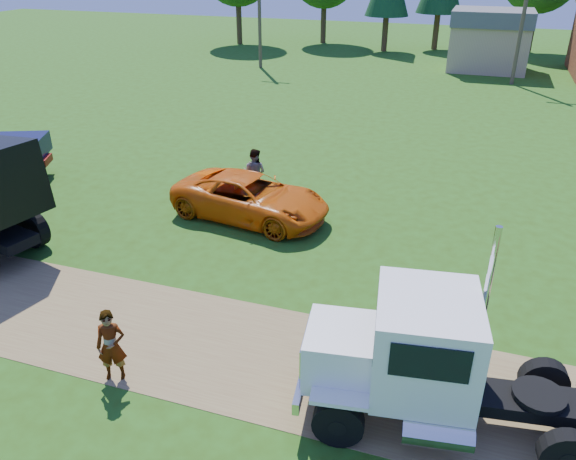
% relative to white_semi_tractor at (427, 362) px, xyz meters
% --- Properties ---
extents(ground, '(140.00, 140.00, 0.00)m').
position_rel_white_semi_tractor_xyz_m(ground, '(-3.58, 0.77, -1.51)').
color(ground, '#27470F').
rests_on(ground, ground).
extents(dirt_track, '(120.00, 4.20, 0.01)m').
position_rel_white_semi_tractor_xyz_m(dirt_track, '(-3.58, 0.77, -1.50)').
color(dirt_track, brown).
rests_on(dirt_track, ground).
extents(white_semi_tractor, '(7.48, 3.36, 4.42)m').
position_rel_white_semi_tractor_xyz_m(white_semi_tractor, '(0.00, 0.00, 0.00)').
color(white_semi_tractor, black).
rests_on(white_semi_tractor, ground).
extents(orange_pickup, '(6.23, 3.56, 1.64)m').
position_rel_white_semi_tractor_xyz_m(orange_pickup, '(-7.22, 8.15, -0.69)').
color(orange_pickup, '#D75A0A').
rests_on(orange_pickup, ground).
extents(spectator_a, '(0.79, 0.67, 1.84)m').
position_rel_white_semi_tractor_xyz_m(spectator_a, '(-6.93, -1.02, -0.59)').
color(spectator_a, '#999999').
rests_on(spectator_a, ground).
extents(spectator_b, '(1.02, 0.82, 2.01)m').
position_rel_white_semi_tractor_xyz_m(spectator_b, '(-7.83, 10.08, -0.51)').
color(spectator_b, '#999999').
rests_on(spectator_b, ground).
extents(tan_shed, '(6.20, 5.40, 4.70)m').
position_rel_white_semi_tractor_xyz_m(tan_shed, '(0.42, 40.77, 0.91)').
color(tan_shed, tan).
rests_on(tan_shed, ground).
extents(utility_poles, '(42.20, 0.28, 9.00)m').
position_rel_white_semi_tractor_xyz_m(utility_poles, '(2.42, 35.77, 3.20)').
color(utility_poles, '#4A372A').
rests_on(utility_poles, ground).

